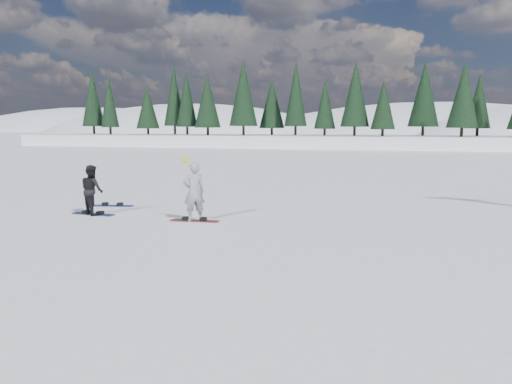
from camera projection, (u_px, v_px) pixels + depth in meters
ground at (138, 227)px, 14.30m from camera, size 420.00×420.00×0.00m
alpine_backdrop at (345, 167)px, 199.95m from camera, size 412.50×227.00×53.20m
snowboarder_woman at (194, 191)px, 15.06m from camera, size 0.79×0.75×1.97m
snowboarder_man at (92, 190)px, 16.22m from camera, size 1.00×0.95×1.64m
snowboard_woman at (194, 221)px, 15.18m from camera, size 1.52×0.42×0.03m
snowboard_man at (93, 214)px, 16.33m from camera, size 1.52×0.39×0.03m
snowboard_loose_c at (113, 206)px, 18.02m from camera, size 1.53×0.53×0.03m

